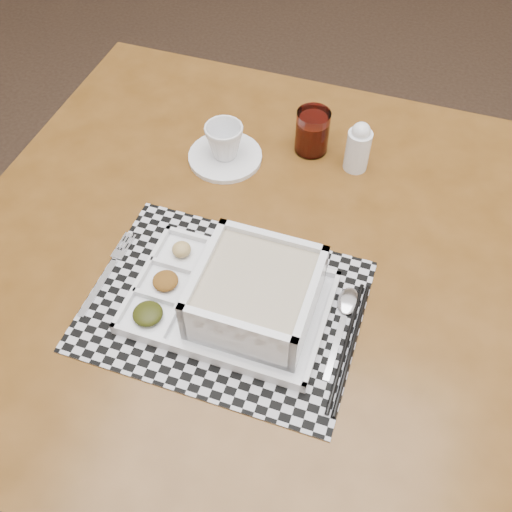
# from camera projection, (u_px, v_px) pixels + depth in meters

# --- Properties ---
(floor) EXTENTS (5.00, 5.00, 0.00)m
(floor) POSITION_uv_depth(u_px,v_px,m) (315.00, 354.00, 1.76)
(floor) COLOR black
(floor) RESTS_ON ground
(dining_table) EXTENTS (1.05, 1.05, 0.78)m
(dining_table) POSITION_uv_depth(u_px,v_px,m) (245.00, 274.00, 1.08)
(dining_table) COLOR #4C2D0D
(dining_table) RESTS_ON ground
(placemat) EXTENTS (0.45, 0.34, 0.00)m
(placemat) POSITION_uv_depth(u_px,v_px,m) (225.00, 305.00, 0.94)
(placemat) COLOR #B2B1B9
(placemat) RESTS_ON dining_table
(serving_tray) EXTENTS (0.32, 0.22, 0.10)m
(serving_tray) POSITION_uv_depth(u_px,v_px,m) (247.00, 297.00, 0.90)
(serving_tray) COLOR white
(serving_tray) RESTS_ON placemat
(fork) EXTENTS (0.02, 0.19, 0.00)m
(fork) POSITION_uv_depth(u_px,v_px,m) (108.00, 271.00, 0.98)
(fork) COLOR #B9BAC0
(fork) RESTS_ON placemat
(spoon) EXTENTS (0.04, 0.18, 0.01)m
(spoon) POSITION_uv_depth(u_px,v_px,m) (347.00, 308.00, 0.93)
(spoon) COLOR #B9BAC0
(spoon) RESTS_ON placemat
(chopsticks) EXTENTS (0.02, 0.24, 0.01)m
(chopsticks) POSITION_uv_depth(u_px,v_px,m) (349.00, 346.00, 0.89)
(chopsticks) COLOR black
(chopsticks) RESTS_ON placemat
(saucer) EXTENTS (0.15, 0.15, 0.01)m
(saucer) POSITION_uv_depth(u_px,v_px,m) (225.00, 157.00, 1.16)
(saucer) COLOR white
(saucer) RESTS_ON dining_table
(cup) EXTENTS (0.08, 0.08, 0.07)m
(cup) POSITION_uv_depth(u_px,v_px,m) (224.00, 141.00, 1.12)
(cup) COLOR white
(cup) RESTS_ON saucer
(juice_glass) EXTENTS (0.07, 0.07, 0.09)m
(juice_glass) POSITION_uv_depth(u_px,v_px,m) (312.00, 133.00, 1.15)
(juice_glass) COLOR white
(juice_glass) RESTS_ON dining_table
(creamer_bottle) EXTENTS (0.05, 0.05, 0.11)m
(creamer_bottle) POSITION_uv_depth(u_px,v_px,m) (358.00, 147.00, 1.10)
(creamer_bottle) COLOR white
(creamer_bottle) RESTS_ON dining_table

